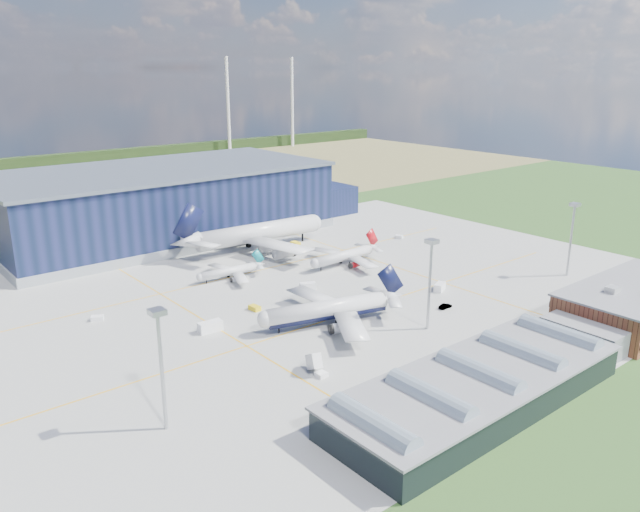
% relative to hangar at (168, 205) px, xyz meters
% --- Properties ---
extents(ground, '(600.00, 600.00, 0.00)m').
position_rel_hangar_xyz_m(ground, '(-2.81, -94.80, -11.62)').
color(ground, '#294C1C').
rests_on(ground, ground).
extents(apron, '(220.00, 160.00, 0.08)m').
position_rel_hangar_xyz_m(apron, '(-2.81, -84.80, -11.59)').
color(apron, '#9C9C97').
rests_on(apron, ground).
extents(farmland, '(600.00, 220.00, 0.01)m').
position_rel_hangar_xyz_m(farmland, '(-2.81, 125.20, -11.62)').
color(farmland, olive).
rests_on(farmland, ground).
extents(treeline, '(600.00, 8.00, 8.00)m').
position_rel_hangar_xyz_m(treeline, '(-2.81, 205.20, -7.62)').
color(treeline, black).
rests_on(treeline, ground).
extents(hangar, '(145.00, 62.00, 26.10)m').
position_rel_hangar_xyz_m(hangar, '(0.00, 0.00, 0.00)').
color(hangar, '#0F1832').
rests_on(hangar, ground).
extents(ops_building, '(46.00, 23.00, 10.90)m').
position_rel_hangar_xyz_m(ops_building, '(52.20, -154.81, -6.82)').
color(ops_building, brown).
rests_on(ops_building, ground).
extents(glass_concourse, '(78.00, 23.00, 8.60)m').
position_rel_hangar_xyz_m(glass_concourse, '(-9.26, -154.80, -7.93)').
color(glass_concourse, black).
rests_on(glass_concourse, ground).
extents(light_mast_west, '(2.60, 2.60, 23.00)m').
position_rel_hangar_xyz_m(light_mast_west, '(-62.81, -124.80, 3.82)').
color(light_mast_west, '#A8AAAF').
rests_on(light_mast_west, ground).
extents(light_mast_center, '(2.60, 2.60, 23.00)m').
position_rel_hangar_xyz_m(light_mast_center, '(7.19, -124.80, 3.82)').
color(light_mast_center, '#A8AAAF').
rests_on(light_mast_center, ground).
extents(light_mast_east, '(2.60, 2.60, 23.00)m').
position_rel_hangar_xyz_m(light_mast_east, '(72.19, -124.80, 3.82)').
color(light_mast_east, '#A8AAAF').
rests_on(light_mast_east, ground).
extents(airliner_navy, '(50.34, 49.73, 13.38)m').
position_rel_hangar_xyz_m(airliner_navy, '(-10.36, -107.11, -4.93)').
color(airliner_navy, silver).
rests_on(airliner_navy, ground).
extents(airliner_red, '(31.52, 30.88, 9.97)m').
position_rel_hangar_xyz_m(airliner_red, '(25.35, -72.80, -6.63)').
color(airliner_red, silver).
rests_on(airliner_red, ground).
extents(airliner_widebody, '(63.33, 62.12, 19.44)m').
position_rel_hangar_xyz_m(airliner_widebody, '(14.75, -39.80, -1.89)').
color(airliner_widebody, silver).
rests_on(airliner_widebody, ground).
extents(airliner_regional, '(25.46, 24.99, 7.69)m').
position_rel_hangar_xyz_m(airliner_regional, '(-10.78, -61.00, -7.77)').
color(airliner_regional, silver).
rests_on(airliner_regional, ground).
extents(gse_tug_a, '(2.29, 3.41, 1.34)m').
position_rel_hangar_xyz_m(gse_tug_a, '(-18.91, -87.37, -10.95)').
color(gse_tug_a, yellow).
rests_on(gse_tug_a, ground).
extents(gse_tug_b, '(2.82, 3.59, 1.38)m').
position_rel_hangar_xyz_m(gse_tug_b, '(6.75, -104.94, -10.93)').
color(gse_tug_b, yellow).
rests_on(gse_tug_b, ground).
extents(gse_van_a, '(6.05, 2.96, 2.57)m').
position_rel_hangar_xyz_m(gse_van_a, '(-35.00, -92.01, -10.33)').
color(gse_van_a, white).
rests_on(gse_van_a, ground).
extents(gse_cart_a, '(2.82, 3.37, 1.25)m').
position_rel_hangar_xyz_m(gse_cart_a, '(64.03, -61.10, -10.99)').
color(gse_cart_a, white).
rests_on(gse_cart_a, ground).
extents(gse_van_b, '(5.06, 3.93, 2.11)m').
position_rel_hangar_xyz_m(gse_van_b, '(2.10, -83.57, -10.56)').
color(gse_van_b, white).
rests_on(gse_van_b, ground).
extents(gse_tug_c, '(2.27, 3.57, 1.54)m').
position_rel_hangar_xyz_m(gse_tug_c, '(27.42, -44.51, -10.85)').
color(gse_tug_c, yellow).
rests_on(gse_tug_c, ground).
extents(gse_cart_b, '(3.65, 3.24, 1.32)m').
position_rel_hangar_xyz_m(gse_cart_b, '(-53.87, -67.73, -10.96)').
color(gse_cart_b, white).
rests_on(gse_cart_b, ground).
extents(gse_van_c, '(5.16, 3.93, 2.24)m').
position_rel_hangar_xyz_m(gse_van_c, '(31.06, -108.63, -10.50)').
color(gse_van_c, white).
rests_on(gse_van_c, ground).
extents(airstair, '(3.54, 5.44, 3.24)m').
position_rel_hangar_xyz_m(airstair, '(-28.89, -124.85, -10.00)').
color(airstair, white).
rests_on(airstair, ground).
extents(car_a, '(3.95, 1.76, 1.32)m').
position_rel_hangar_xyz_m(car_a, '(58.13, -139.88, -10.96)').
color(car_a, '#99999E').
rests_on(car_a, ground).
extents(car_b, '(4.12, 1.45, 1.36)m').
position_rel_hangar_xyz_m(car_b, '(21.34, -118.78, -10.94)').
color(car_b, '#99999E').
rests_on(car_b, ground).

